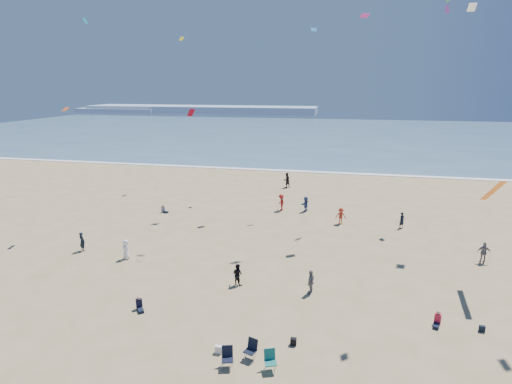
# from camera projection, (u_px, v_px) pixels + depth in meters

# --- Properties ---
(ground) EXTENTS (220.00, 220.00, 0.00)m
(ground) POSITION_uv_depth(u_px,v_px,m) (178.00, 368.00, 18.54)
(ground) COLOR tan
(ground) RESTS_ON ground
(ocean) EXTENTS (220.00, 100.00, 0.06)m
(ocean) POSITION_uv_depth(u_px,v_px,m) (316.00, 134.00, 108.25)
(ocean) COLOR #476B84
(ocean) RESTS_ON ground
(surf_line) EXTENTS (220.00, 1.20, 0.08)m
(surf_line) POSITION_uv_depth(u_px,v_px,m) (294.00, 171.00, 61.03)
(surf_line) COLOR white
(surf_line) RESTS_ON ground
(headland_far) EXTENTS (110.00, 20.00, 3.20)m
(headland_far) POSITION_uv_depth(u_px,v_px,m) (201.00, 109.00, 190.86)
(headland_far) COLOR #7A8EA8
(headland_far) RESTS_ON ground
(headland_near) EXTENTS (40.00, 14.00, 2.00)m
(headland_near) POSITION_uv_depth(u_px,v_px,m) (119.00, 110.00, 194.42)
(headland_near) COLOR #7A8EA8
(headland_near) RESTS_ON ground
(standing_flyers) EXTENTS (31.21, 39.58, 1.94)m
(standing_flyers) POSITION_uv_depth(u_px,v_px,m) (319.00, 240.00, 31.84)
(standing_flyers) COLOR black
(standing_flyers) RESTS_ON ground
(seated_group) EXTENTS (24.30, 28.40, 0.84)m
(seated_group) POSITION_uv_depth(u_px,v_px,m) (232.00, 315.00, 22.15)
(seated_group) COLOR white
(seated_group) RESTS_ON ground
(chair_cluster) EXTENTS (2.76, 1.55, 1.00)m
(chair_cluster) POSITION_uv_depth(u_px,v_px,m) (249.00, 357.00, 18.59)
(chair_cluster) COLOR black
(chair_cluster) RESTS_ON ground
(white_tote) EXTENTS (0.35, 0.20, 0.40)m
(white_tote) POSITION_uv_depth(u_px,v_px,m) (219.00, 349.00, 19.56)
(white_tote) COLOR silver
(white_tote) RESTS_ON ground
(black_backpack) EXTENTS (0.30, 0.22, 0.38)m
(black_backpack) POSITION_uv_depth(u_px,v_px,m) (293.00, 342.00, 20.18)
(black_backpack) COLOR black
(black_backpack) RESTS_ON ground
(navy_bag) EXTENTS (0.28, 0.18, 0.34)m
(navy_bag) POSITION_uv_depth(u_px,v_px,m) (482.00, 329.00, 21.28)
(navy_bag) COLOR black
(navy_bag) RESTS_ON ground
(kites_aloft) EXTENTS (37.04, 39.20, 29.86)m
(kites_aloft) POSITION_uv_depth(u_px,v_px,m) (392.00, 55.00, 24.54)
(kites_aloft) COLOR #13B1E3
(kites_aloft) RESTS_ON ground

